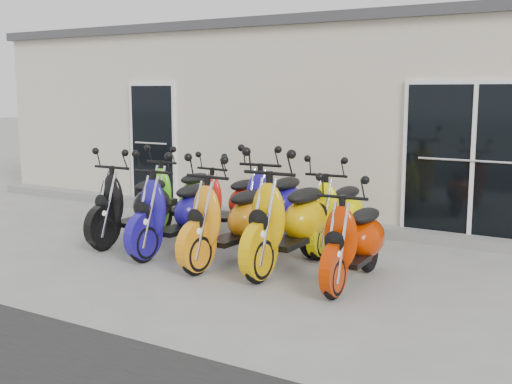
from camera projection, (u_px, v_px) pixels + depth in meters
The scene contains 15 objects.
ground at pixel (233, 253), 8.64m from camera, with size 80.00×80.00×0.00m, color gray.
building at pixel (376, 119), 12.77m from camera, with size 14.00×6.00×3.20m, color beige.
roof_cap at pixel (378, 33), 12.51m from camera, with size 14.20×6.20×0.16m, color #3F3F42.
front_step at pixel (302, 222), 10.33m from camera, with size 14.00×0.40×0.15m, color gray.
door_left at pixel (153, 140), 11.91m from camera, with size 1.07×0.08×2.22m, color black.
door_right at pixel (474, 156), 8.93m from camera, with size 2.02×0.08×2.22m, color black.
scooter_front_black at pixel (134, 194), 9.18m from camera, with size 0.69×1.89×1.39m, color black, non-canonical shape.
scooter_front_blue at pixel (175, 200), 8.59m from camera, with size 0.70×1.91×1.41m, color #1C128A, non-canonical shape.
scooter_front_orange_a at pixel (230, 208), 8.02m from camera, with size 0.70×1.93×1.43m, color orange, non-canonical shape.
scooter_front_orange_b at pixel (289, 208), 7.75m from camera, with size 0.75×2.07×1.53m, color #DCA503, non-canonical shape.
scooter_front_red at pixel (354, 228), 7.14m from camera, with size 0.64×1.77×1.31m, color #B22700, non-canonical shape.
scooter_back_green at pixel (180, 186), 10.09m from camera, with size 0.67×1.83×1.35m, color #52C91D, non-canonical shape.
scooter_back_red at pixel (230, 192), 9.66m from camera, with size 0.63×1.74×1.29m, color red, non-canonical shape.
scooter_back_blue at pixel (274, 193), 9.13m from camera, with size 0.71×1.96×1.45m, color #1C0F93, non-canonical shape.
scooter_back_yellow at pixel (337, 202), 8.72m from camera, with size 0.66×1.81×1.34m, color #E4DB00, non-canonical shape.
Camera 1 is at (4.64, -7.01, 2.16)m, focal length 45.00 mm.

